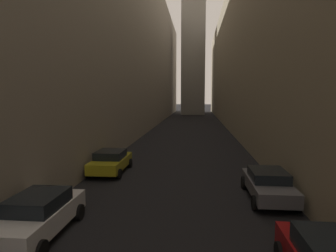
{
  "coord_description": "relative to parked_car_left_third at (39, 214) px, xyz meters",
  "views": [
    {
      "loc": [
        1.01,
        8.66,
        4.87
      ],
      "look_at": [
        0.0,
        19.14,
        3.8
      ],
      "focal_mm": 31.9,
      "sensor_mm": 36.0,
      "label": 1
    }
  ],
  "objects": [
    {
      "name": "ground_plane",
      "position": [
        4.4,
        29.85,
        -0.78
      ],
      "size": [
        264.0,
        264.0,
        0.0
      ],
      "primitive_type": "plane",
      "color": "black"
    },
    {
      "name": "building_block_left",
      "position": [
        -8.31,
        31.85,
        11.26
      ],
      "size": [
        14.42,
        108.0,
        24.08
      ],
      "primitive_type": "cube",
      "color": "gray",
      "rests_on": "ground"
    },
    {
      "name": "building_block_right",
      "position": [
        17.73,
        31.85,
        9.81
      ],
      "size": [
        15.67,
        108.0,
        21.17
      ],
      "primitive_type": "cube",
      "color": "gray",
      "rests_on": "ground"
    },
    {
      "name": "parked_car_left_third",
      "position": [
        0.0,
        0.0,
        0.0
      ],
      "size": [
        1.9,
        4.3,
        1.49
      ],
      "rotation": [
        0.0,
        0.0,
        1.57
      ],
      "color": "silver",
      "rests_on": "ground"
    },
    {
      "name": "parked_car_left_far",
      "position": [
        0.0,
        8.69,
        -0.04
      ],
      "size": [
        2.04,
        4.21,
        1.41
      ],
      "rotation": [
        0.0,
        0.0,
        1.57
      ],
      "color": "#A59919",
      "rests_on": "ground"
    },
    {
      "name": "parked_car_right_far",
      "position": [
        8.8,
        4.63,
        -0.05
      ],
      "size": [
        1.98,
        4.44,
        1.38
      ],
      "rotation": [
        0.0,
        0.0,
        1.57
      ],
      "color": "#4C4C51",
      "rests_on": "ground"
    }
  ]
}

